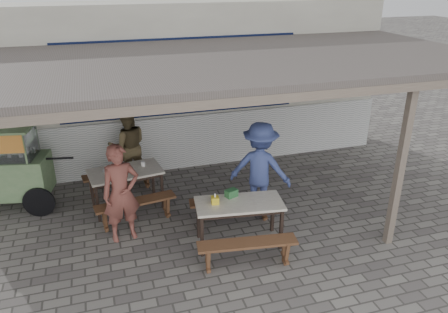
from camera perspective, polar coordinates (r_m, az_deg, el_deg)
name	(u,v)px	position (r m, az deg, el deg)	size (l,w,h in m)	color
ground	(234,236)	(7.44, 1.32, -10.29)	(60.00, 60.00, 0.00)	slate
back_wall	(185,85)	(9.95, -5.12, 9.28)	(9.00, 1.28, 3.50)	beige
warung_roof	(219,63)	(7.20, -0.63, 12.08)	(9.00, 4.21, 2.81)	#504844
table_left	(125,175)	(8.15, -12.75, -2.32)	(1.38, 0.90, 0.75)	silver
bench_left_street	(136,207)	(7.74, -11.42, -6.44)	(1.42, 0.47, 0.45)	brown
bench_left_wall	(119,177)	(8.87, -13.53, -2.62)	(1.42, 0.47, 0.45)	brown
table_right	(239,207)	(6.92, 2.00, -6.60)	(1.45, 0.82, 0.75)	silver
bench_right_street	(247,248)	(6.56, 3.05, -11.89)	(1.50, 0.48, 0.45)	brown
bench_right_wall	(232,205)	(7.64, 1.04, -6.36)	(1.50, 0.48, 0.45)	brown
vendor_cart	(7,165)	(8.78, -26.48, -1.06)	(2.04, 1.05, 1.58)	#789865
patron_street_side	(121,193)	(7.17, -13.29, -4.72)	(0.60, 0.39, 1.65)	brown
patron_wall_side	(128,146)	(9.05, -12.41, 1.33)	(0.79, 0.62, 1.63)	brown
patron_right_table	(260,168)	(7.78, 4.74, -1.56)	(1.11, 0.64, 1.71)	#3F4E91
tissue_box	(215,200)	(6.82, -1.18, -5.73)	(0.12, 0.12, 0.12)	yellow
donation_box	(231,193)	(7.01, 0.96, -4.81)	(0.19, 0.12, 0.12)	#2D6637
condiment_jar	(143,164)	(8.23, -10.53, -0.93)	(0.08, 0.08, 0.09)	white
condiment_bowl	(109,171)	(8.11, -14.78, -1.83)	(0.22, 0.22, 0.05)	white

